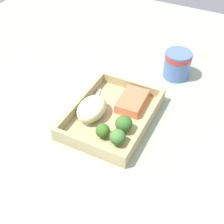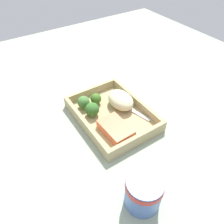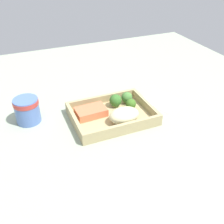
% 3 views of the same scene
% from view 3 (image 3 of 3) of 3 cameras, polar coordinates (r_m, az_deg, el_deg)
% --- Properties ---
extents(ground_plane, '(1.60, 1.60, 0.02)m').
position_cam_3_polar(ground_plane, '(0.94, 0.00, -1.88)').
color(ground_plane, gray).
extents(takeout_tray, '(0.28, 0.21, 0.01)m').
position_cam_3_polar(takeout_tray, '(0.93, 0.00, -1.08)').
color(takeout_tray, tan).
rests_on(takeout_tray, ground_plane).
extents(tray_rim, '(0.28, 0.21, 0.03)m').
position_cam_3_polar(tray_rim, '(0.92, 0.00, -0.01)').
color(tray_rim, tan).
rests_on(tray_rim, takeout_tray).
extents(salmon_fillet, '(0.11, 0.07, 0.03)m').
position_cam_3_polar(salmon_fillet, '(0.93, -4.61, 0.03)').
color(salmon_fillet, '#DF6D46').
rests_on(salmon_fillet, takeout_tray).
extents(mashed_potatoes, '(0.10, 0.07, 0.05)m').
position_cam_3_polar(mashed_potatoes, '(0.88, 2.67, -0.72)').
color(mashed_potatoes, beige).
rests_on(mashed_potatoes, takeout_tray).
extents(broccoli_floret_1, '(0.04, 0.04, 0.05)m').
position_cam_3_polar(broccoli_floret_1, '(0.99, 3.26, 3.17)').
color(broccoli_floret_1, '#86A45A').
rests_on(broccoli_floret_1, takeout_tray).
extents(broccoli_floret_2, '(0.05, 0.05, 0.05)m').
position_cam_3_polar(broccoli_floret_2, '(0.97, 0.78, 2.51)').
color(broccoli_floret_2, '#80AC64').
rests_on(broccoli_floret_2, takeout_tray).
extents(broccoli_floret_3, '(0.04, 0.04, 0.04)m').
position_cam_3_polar(broccoli_floret_3, '(0.95, 4.13, 1.74)').
color(broccoli_floret_3, '#7DA457').
rests_on(broccoli_floret_3, takeout_tray).
extents(fork, '(0.16, 0.06, 0.00)m').
position_cam_3_polar(fork, '(0.88, 1.49, -2.83)').
color(fork, silver).
rests_on(fork, takeout_tray).
extents(paper_cup, '(0.09, 0.09, 0.09)m').
position_cam_3_polar(paper_cup, '(0.94, -18.01, 0.59)').
color(paper_cup, '#4E6CAE').
rests_on(paper_cup, ground_plane).
extents(receipt_slip, '(0.14, 0.17, 0.00)m').
position_cam_3_polar(receipt_slip, '(1.05, 10.61, 2.37)').
color(receipt_slip, white).
rests_on(receipt_slip, ground_plane).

